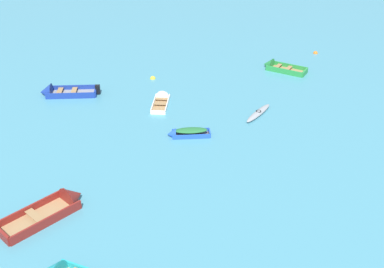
{
  "coord_description": "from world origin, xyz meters",
  "views": [
    {
      "loc": [
        3.25,
        -3.73,
        15.76
      ],
      "look_at": [
        0.0,
        23.02,
        0.15
      ],
      "focal_mm": 46.5,
      "sensor_mm": 36.0,
      "label": 1
    }
  ],
  "objects_px": {
    "mooring_buoy_midfield": "(315,53)",
    "rowboat_white_far_back": "(162,98)",
    "rowboat_green_cluster_outer": "(276,67)",
    "kayak_grey_near_left": "(258,113)",
    "mooring_buoy_between_boats_right": "(153,79)",
    "rowboat_deep_blue_distant_center": "(58,92)",
    "rowboat_blue_cluster_inner": "(185,133)",
    "rowboat_maroon_near_right": "(59,205)"
  },
  "relations": [
    {
      "from": "mooring_buoy_midfield",
      "to": "rowboat_white_far_back",
      "type": "bearing_deg",
      "value": -137.49
    },
    {
      "from": "rowboat_green_cluster_outer",
      "to": "kayak_grey_near_left",
      "type": "xyz_separation_m",
      "value": [
        -1.38,
        -8.22,
        -0.05
      ]
    },
    {
      "from": "rowboat_green_cluster_outer",
      "to": "mooring_buoy_midfield",
      "type": "bearing_deg",
      "value": 48.71
    },
    {
      "from": "rowboat_white_far_back",
      "to": "mooring_buoy_between_boats_right",
      "type": "height_order",
      "value": "rowboat_white_far_back"
    },
    {
      "from": "rowboat_deep_blue_distant_center",
      "to": "rowboat_white_far_back",
      "type": "height_order",
      "value": "rowboat_deep_blue_distant_center"
    },
    {
      "from": "rowboat_green_cluster_outer",
      "to": "rowboat_blue_cluster_inner",
      "type": "height_order",
      "value": "rowboat_green_cluster_outer"
    },
    {
      "from": "rowboat_white_far_back",
      "to": "mooring_buoy_midfield",
      "type": "height_order",
      "value": "rowboat_white_far_back"
    },
    {
      "from": "rowboat_blue_cluster_inner",
      "to": "mooring_buoy_midfield",
      "type": "distance_m",
      "value": 18.35
    },
    {
      "from": "kayak_grey_near_left",
      "to": "rowboat_white_far_back",
      "type": "bearing_deg",
      "value": 168.12
    },
    {
      "from": "kayak_grey_near_left",
      "to": "rowboat_maroon_near_right",
      "type": "bearing_deg",
      "value": -130.85
    },
    {
      "from": "rowboat_maroon_near_right",
      "to": "mooring_buoy_midfield",
      "type": "distance_m",
      "value": 27.87
    },
    {
      "from": "rowboat_deep_blue_distant_center",
      "to": "mooring_buoy_midfield",
      "type": "height_order",
      "value": "rowboat_deep_blue_distant_center"
    },
    {
      "from": "rowboat_deep_blue_distant_center",
      "to": "rowboat_green_cluster_outer",
      "type": "xyz_separation_m",
      "value": [
        15.95,
        6.84,
        -0.01
      ]
    },
    {
      "from": "rowboat_deep_blue_distant_center",
      "to": "mooring_buoy_midfield",
      "type": "relative_size",
      "value": 11.02
    },
    {
      "from": "mooring_buoy_midfield",
      "to": "rowboat_deep_blue_distant_center",
      "type": "bearing_deg",
      "value": -150.82
    },
    {
      "from": "rowboat_maroon_near_right",
      "to": "rowboat_blue_cluster_inner",
      "type": "height_order",
      "value": "rowboat_maroon_near_right"
    },
    {
      "from": "rowboat_maroon_near_right",
      "to": "rowboat_white_far_back",
      "type": "height_order",
      "value": "rowboat_maroon_near_right"
    },
    {
      "from": "rowboat_green_cluster_outer",
      "to": "rowboat_blue_cluster_inner",
      "type": "relative_size",
      "value": 1.33
    },
    {
      "from": "rowboat_maroon_near_right",
      "to": "mooring_buoy_between_boats_right",
      "type": "xyz_separation_m",
      "value": [
        1.59,
        16.48,
        -0.22
      ]
    },
    {
      "from": "mooring_buoy_midfield",
      "to": "kayak_grey_near_left",
      "type": "bearing_deg",
      "value": -111.9
    },
    {
      "from": "rowboat_green_cluster_outer",
      "to": "mooring_buoy_between_boats_right",
      "type": "xyz_separation_m",
      "value": [
        -9.63,
        -3.11,
        -0.19
      ]
    },
    {
      "from": "rowboat_green_cluster_outer",
      "to": "rowboat_white_far_back",
      "type": "xyz_separation_m",
      "value": [
        -8.25,
        -6.77,
        -0.06
      ]
    },
    {
      "from": "mooring_buoy_between_boats_right",
      "to": "mooring_buoy_midfield",
      "type": "xyz_separation_m",
      "value": [
        13.18,
        7.15,
        0.0
      ]
    },
    {
      "from": "kayak_grey_near_left",
      "to": "mooring_buoy_between_boats_right",
      "type": "height_order",
      "value": "kayak_grey_near_left"
    },
    {
      "from": "rowboat_maroon_near_right",
      "to": "mooring_buoy_midfield",
      "type": "xyz_separation_m",
      "value": [
        14.77,
        23.64,
        -0.22
      ]
    },
    {
      "from": "rowboat_blue_cluster_inner",
      "to": "rowboat_white_far_back",
      "type": "bearing_deg",
      "value": 115.1
    },
    {
      "from": "rowboat_green_cluster_outer",
      "to": "rowboat_white_far_back",
      "type": "height_order",
      "value": "rowboat_green_cluster_outer"
    },
    {
      "from": "rowboat_blue_cluster_inner",
      "to": "kayak_grey_near_left",
      "type": "height_order",
      "value": "rowboat_blue_cluster_inner"
    },
    {
      "from": "rowboat_deep_blue_distant_center",
      "to": "rowboat_blue_cluster_inner",
      "type": "height_order",
      "value": "rowboat_deep_blue_distant_center"
    },
    {
      "from": "rowboat_green_cluster_outer",
      "to": "rowboat_white_far_back",
      "type": "relative_size",
      "value": 1.19
    },
    {
      "from": "kayak_grey_near_left",
      "to": "mooring_buoy_midfield",
      "type": "bearing_deg",
      "value": 68.1
    },
    {
      "from": "rowboat_white_far_back",
      "to": "mooring_buoy_between_boats_right",
      "type": "bearing_deg",
      "value": 110.68
    },
    {
      "from": "rowboat_deep_blue_distant_center",
      "to": "mooring_buoy_midfield",
      "type": "distance_m",
      "value": 22.33
    },
    {
      "from": "rowboat_deep_blue_distant_center",
      "to": "rowboat_white_far_back",
      "type": "distance_m",
      "value": 7.7
    },
    {
      "from": "rowboat_green_cluster_outer",
      "to": "rowboat_white_far_back",
      "type": "bearing_deg",
      "value": -140.61
    },
    {
      "from": "rowboat_deep_blue_distant_center",
      "to": "rowboat_green_cluster_outer",
      "type": "distance_m",
      "value": 17.35
    },
    {
      "from": "rowboat_deep_blue_distant_center",
      "to": "mooring_buoy_midfield",
      "type": "xyz_separation_m",
      "value": [
        19.5,
        10.89,
        -0.21
      ]
    },
    {
      "from": "rowboat_green_cluster_outer",
      "to": "rowboat_blue_cluster_inner",
      "type": "distance_m",
      "value": 13.09
    },
    {
      "from": "rowboat_blue_cluster_inner",
      "to": "kayak_grey_near_left",
      "type": "xyz_separation_m",
      "value": [
        4.58,
        3.44,
        -0.09
      ]
    },
    {
      "from": "rowboat_white_far_back",
      "to": "kayak_grey_near_left",
      "type": "bearing_deg",
      "value": -11.88
    },
    {
      "from": "rowboat_maroon_near_right",
      "to": "kayak_grey_near_left",
      "type": "xyz_separation_m",
      "value": [
        9.84,
        11.38,
        -0.08
      ]
    },
    {
      "from": "kayak_grey_near_left",
      "to": "mooring_buoy_midfield",
      "type": "distance_m",
      "value": 13.21
    }
  ]
}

